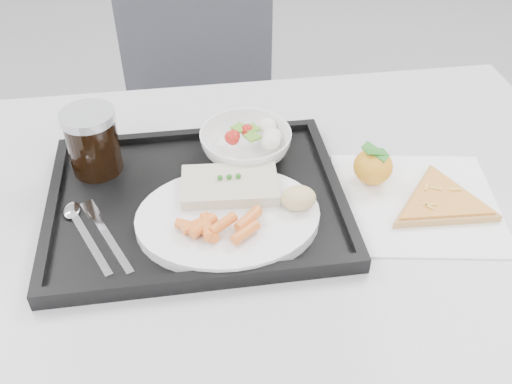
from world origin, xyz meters
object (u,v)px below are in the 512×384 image
at_px(salad_bowl, 246,144).
at_px(tangerine, 373,166).
at_px(dinner_plate, 228,218).
at_px(tray, 197,201).
at_px(chair, 201,99).
at_px(table, 242,244).
at_px(pizza_slice, 441,202).
at_px(cola_glass, 93,140).

relative_size(salad_bowl, tangerine, 1.85).
bearing_deg(dinner_plate, tangerine, 17.17).
height_order(tray, salad_bowl, salad_bowl).
relative_size(tray, tangerine, 5.49).
distance_m(salad_bowl, tangerine, 0.21).
bearing_deg(chair, salad_bowl, -84.94).
bearing_deg(table, pizza_slice, -5.66).
bearing_deg(chair, dinner_plate, -89.75).
xyz_separation_m(salad_bowl, tangerine, (0.19, -0.09, -0.00)).
height_order(salad_bowl, pizza_slice, salad_bowl).
xyz_separation_m(cola_glass, pizza_slice, (0.53, -0.16, -0.06)).
relative_size(table, tray, 2.67).
xyz_separation_m(chair, dinner_plate, (0.00, -0.73, 0.24)).
relative_size(dinner_plate, salad_bowl, 1.78).
distance_m(tray, cola_glass, 0.19).
distance_m(salad_bowl, pizza_slice, 0.33).
distance_m(tangerine, pizza_slice, 0.12).
bearing_deg(tray, chair, 86.63).
height_order(table, chair, chair).
height_order(cola_glass, tangerine, cola_glass).
relative_size(chair, tangerine, 11.34).
bearing_deg(tray, cola_glass, 147.45).
relative_size(cola_glass, pizza_slice, 0.41).
xyz_separation_m(tray, salad_bowl, (0.09, 0.10, 0.03)).
bearing_deg(pizza_slice, dinner_plate, -179.46).
bearing_deg(cola_glass, salad_bowl, 0.06).
distance_m(chair, cola_glass, 0.67).
xyz_separation_m(salad_bowl, cola_glass, (-0.24, -0.00, 0.03)).
height_order(dinner_plate, tangerine, tangerine).
xyz_separation_m(table, cola_glass, (-0.22, 0.13, 0.14)).
height_order(chair, salad_bowl, chair).
bearing_deg(tangerine, salad_bowl, 156.16).
relative_size(dinner_plate, cola_glass, 2.50).
distance_m(table, tangerine, 0.24).
bearing_deg(salad_bowl, dinner_plate, -106.51).
distance_m(tray, dinner_plate, 0.08).
bearing_deg(table, cola_glass, 150.27).
height_order(chair, cola_glass, chair).
distance_m(dinner_plate, tangerine, 0.25).
xyz_separation_m(table, tangerine, (0.22, 0.04, 0.10)).
bearing_deg(tray, dinner_plate, -55.14).
xyz_separation_m(table, tray, (-0.07, 0.03, 0.08)).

